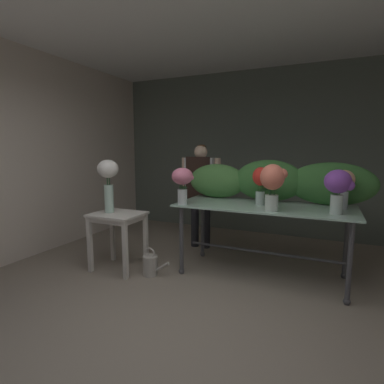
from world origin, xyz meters
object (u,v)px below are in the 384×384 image
(display_table_glass, at_px, (263,216))
(vase_coral_peonies, at_px, (273,182))
(vase_violet_roses, at_px, (338,186))
(vase_rosy_ranunculus, at_px, (182,181))
(florist, at_px, (200,185))
(watering_can, at_px, (151,265))
(vase_scarlet_snapdragons, at_px, (261,182))
(vase_peach_stock, at_px, (344,184))
(side_table_white, at_px, (118,222))
(vase_white_roses_tall, at_px, (108,178))

(display_table_glass, height_order, vase_coral_peonies, vase_coral_peonies)
(vase_violet_roses, distance_m, vase_rosy_ranunculus, 1.65)
(florist, height_order, watering_can, florist)
(florist, height_order, vase_scarlet_snapdragons, florist)
(vase_peach_stock, bearing_deg, florist, 163.88)
(vase_coral_peonies, bearing_deg, side_table_white, -172.86)
(vase_violet_roses, height_order, watering_can, vase_violet_roses)
(vase_scarlet_snapdragons, distance_m, vase_violet_roses, 0.82)
(vase_violet_roses, distance_m, watering_can, 2.26)
(vase_violet_roses, bearing_deg, display_table_glass, 165.96)
(florist, bearing_deg, side_table_white, -116.26)
(watering_can, bearing_deg, vase_scarlet_snapdragons, 24.17)
(display_table_glass, bearing_deg, side_table_white, -162.67)
(vase_coral_peonies, relative_size, vase_scarlet_snapdragons, 1.12)
(watering_can, bearing_deg, vase_peach_stock, 18.28)
(side_table_white, relative_size, vase_white_roses_tall, 1.10)
(vase_rosy_ranunculus, bearing_deg, vase_white_roses_tall, -168.25)
(display_table_glass, distance_m, vase_rosy_ranunculus, 1.03)
(florist, bearing_deg, vase_peach_stock, -16.12)
(vase_peach_stock, distance_m, watering_can, 2.38)
(vase_coral_peonies, bearing_deg, vase_rosy_ranunculus, -177.98)
(side_table_white, relative_size, watering_can, 2.05)
(vase_peach_stock, height_order, vase_white_roses_tall, vase_white_roses_tall)
(side_table_white, relative_size, florist, 0.46)
(vase_scarlet_snapdragons, bearing_deg, vase_violet_roses, -13.28)
(vase_peach_stock, distance_m, vase_white_roses_tall, 2.73)
(vase_violet_roses, height_order, vase_rosy_ranunculus, vase_violet_roses)
(display_table_glass, relative_size, florist, 1.27)
(vase_rosy_ranunculus, height_order, watering_can, vase_rosy_ranunculus)
(display_table_glass, relative_size, vase_violet_roses, 4.47)
(vase_scarlet_snapdragons, xyz_separation_m, watering_can, (-1.18, -0.53, -1.01))
(vase_violet_roses, xyz_separation_m, vase_white_roses_tall, (-2.58, -0.34, 0.01))
(vase_rosy_ranunculus, bearing_deg, vase_coral_peonies, 2.02)
(side_table_white, bearing_deg, display_table_glass, 17.33)
(florist, xyz_separation_m, vase_rosy_ranunculus, (0.20, -1.03, 0.17))
(florist, height_order, vase_violet_roses, florist)
(watering_can, bearing_deg, florist, 83.82)
(side_table_white, bearing_deg, florist, 63.74)
(display_table_glass, distance_m, watering_can, 1.46)
(vase_peach_stock, relative_size, vase_rosy_ranunculus, 0.98)
(watering_can, bearing_deg, vase_violet_roses, 9.80)
(side_table_white, height_order, vase_rosy_ranunculus, vase_rosy_ranunculus)
(vase_peach_stock, bearing_deg, display_table_glass, -170.09)
(vase_violet_roses, xyz_separation_m, watering_can, (-1.98, -0.34, -1.02))
(side_table_white, distance_m, florist, 1.42)
(display_table_glass, distance_m, side_table_white, 1.78)
(side_table_white, xyz_separation_m, vase_violet_roses, (2.46, 0.34, 0.54))
(florist, distance_m, vase_coral_peonies, 1.60)
(florist, relative_size, vase_violet_roses, 3.52)
(vase_white_roses_tall, bearing_deg, watering_can, -0.41)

